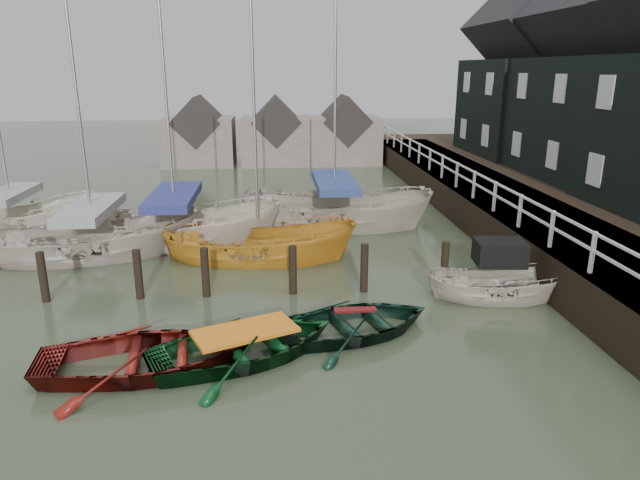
{
  "coord_description": "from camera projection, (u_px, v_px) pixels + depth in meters",
  "views": [
    {
      "loc": [
        0.71,
        -11.89,
        6.06
      ],
      "look_at": [
        2.0,
        3.49,
        1.4
      ],
      "focal_mm": 32.0,
      "sensor_mm": 36.0,
      "label": 1
    }
  ],
  "objects": [
    {
      "name": "sailboat_a",
      "position": [
        96.0,
        254.0,
        19.23
      ],
      "size": [
        7.38,
        4.03,
        11.88
      ],
      "rotation": [
        0.0,
        0.0,
        1.78
      ],
      "color": "#BBAFA0",
      "rests_on": "ground"
    },
    {
      "name": "ground",
      "position": [
        246.0,
        345.0,
        13.04
      ],
      "size": [
        120.0,
        120.0,
        0.0
      ],
      "primitive_type": "plane",
      "color": "#323D27",
      "rests_on": "ground"
    },
    {
      "name": "land_strip",
      "position": [
        617.0,
        220.0,
        23.77
      ],
      "size": [
        14.0,
        38.0,
        1.5
      ],
      "primitive_type": "cube",
      "color": "black",
      "rests_on": "ground"
    },
    {
      "name": "motorboat",
      "position": [
        498.0,
        295.0,
        15.62
      ],
      "size": [
        4.08,
        1.92,
        2.36
      ],
      "rotation": [
        0.0,
        0.0,
        1.46
      ],
      "color": "beige",
      "rests_on": "ground"
    },
    {
      "name": "sailboat_b",
      "position": [
        177.0,
        242.0,
        20.54
      ],
      "size": [
        7.6,
        2.95,
        12.03
      ],
      "rotation": [
        0.0,
        0.0,
        1.56
      ],
      "color": "beige",
      "rests_on": "ground"
    },
    {
      "name": "mooring_pilings",
      "position": [
        209.0,
        279.0,
        15.66
      ],
      "size": [
        13.72,
        0.22,
        1.8
      ],
      "color": "black",
      "rests_on": "ground"
    },
    {
      "name": "rowboat_dkgreen",
      "position": [
        355.0,
        333.0,
        13.58
      ],
      "size": [
        4.6,
        3.86,
        0.81
      ],
      "primitive_type": "imported",
      "rotation": [
        0.0,
        0.0,
        1.88
      ],
      "color": "black",
      "rests_on": "ground"
    },
    {
      "name": "sailboat_c",
      "position": [
        259.0,
        258.0,
        18.97
      ],
      "size": [
        6.72,
        3.27,
        10.86
      ],
      "rotation": [
        0.0,
        0.0,
        1.44
      ],
      "color": "orange",
      "rests_on": "ground"
    },
    {
      "name": "rowboat_red",
      "position": [
        148.0,
        369.0,
        11.96
      ],
      "size": [
        4.77,
        3.67,
        0.92
      ],
      "primitive_type": "imported",
      "rotation": [
        0.0,
        0.0,
        1.69
      ],
      "color": "#62130E",
      "rests_on": "ground"
    },
    {
      "name": "sailboat_d",
      "position": [
        334.0,
        224.0,
        22.94
      ],
      "size": [
        8.18,
        4.74,
        13.1
      ],
      "rotation": [
        0.0,
        0.0,
        1.32
      ],
      "color": "#BEB4A2",
      "rests_on": "ground"
    },
    {
      "name": "pier",
      "position": [
        490.0,
        206.0,
        23.13
      ],
      "size": [
        3.04,
        32.0,
        2.7
      ],
      "color": "black",
      "rests_on": "ground"
    },
    {
      "name": "rowboat_green",
      "position": [
        246.0,
        357.0,
        12.47
      ],
      "size": [
        5.07,
        4.45,
        0.87
      ],
      "primitive_type": "imported",
      "rotation": [
        0.0,
        0.0,
        1.98
      ],
      "color": "black",
      "rests_on": "ground"
    },
    {
      "name": "far_sheds",
      "position": [
        274.0,
        135.0,
        37.37
      ],
      "size": [
        14.0,
        4.08,
        4.39
      ],
      "color": "#665B51",
      "rests_on": "ground"
    },
    {
      "name": "sailboat_e",
      "position": [
        15.0,
        229.0,
        22.12
      ],
      "size": [
        6.62,
        4.15,
        9.2
      ],
      "rotation": [
        0.0,
        0.0,
        1.89
      ],
      "color": "beige",
      "rests_on": "ground"
    }
  ]
}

